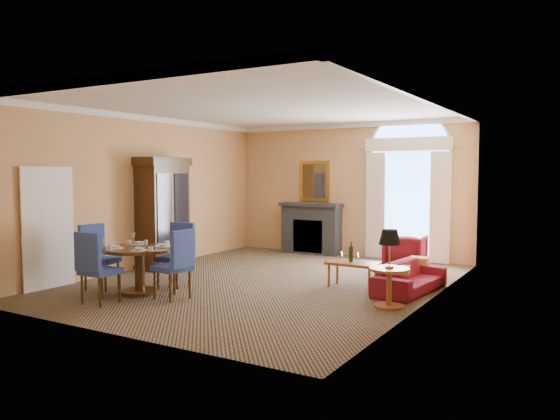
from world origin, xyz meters
The scene contains 12 objects.
ground centered at (0.00, 0.00, 0.00)m, with size 7.50×7.50×0.00m, color #141940.
room_envelope centered at (-0.03, 0.67, 2.51)m, with size 6.04×7.52×3.45m.
armoire centered at (-2.72, 0.20, 1.12)m, with size 0.67×1.19×2.33m.
dining_table centered at (-1.28, -1.91, 0.58)m, with size 1.23×1.23×0.98m.
dining_chair_north centered at (-1.20, -1.06, 0.64)m, with size 0.55×0.57×1.12m.
dining_chair_south centered at (-1.33, -2.81, 0.64)m, with size 0.51×0.53×1.12m.
dining_chair_east centered at (-0.47, -1.91, 0.64)m, with size 0.58×0.58×1.12m.
dining_chair_west centered at (-2.23, -1.98, 0.64)m, with size 0.61×0.61×1.12m.
sofa centered at (2.55, 0.50, 0.25)m, with size 1.71×0.67×0.50m, color maroon.
armchair centered at (1.83, 2.49, 0.37)m, with size 0.79×0.81×0.74m, color maroon.
coffee_table centered at (1.57, 0.33, 0.42)m, with size 0.91×0.53×0.81m.
side_table centered at (2.60, -0.70, 0.72)m, with size 0.60×0.60×1.15m.
Camera 1 is at (5.29, -8.45, 2.03)m, focal length 35.00 mm.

